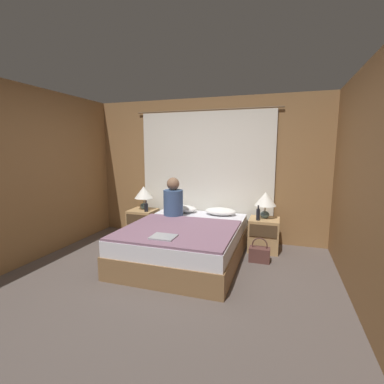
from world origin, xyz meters
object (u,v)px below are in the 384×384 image
Objects in this scene: lamp_left at (144,193)px; pillow_left at (182,209)px; nightstand_right at (264,235)px; handbag_on_floor at (259,254)px; bed at (186,242)px; beer_bottle_on_right_stand at (258,214)px; nightstand_left at (143,223)px; laptop_on_bed at (163,237)px; person_left_in_bed at (173,200)px; lamp_right at (265,200)px; beer_bottle_on_left_stand at (146,207)px; pillow_right at (220,211)px.

lamp_left is 0.77m from pillow_left.
nightstand_right is 1.45× the size of handbag_on_floor.
beer_bottle_on_right_stand is at bearing 30.83° from bed.
nightstand_right reaches higher than handbag_on_floor.
laptop_on_bed is (1.04, -1.41, 0.29)m from nightstand_left.
person_left_in_bed is (-0.37, 0.44, 0.53)m from bed.
bed is 4.80× the size of lamp_right.
beer_bottle_on_left_stand is at bearing -42.27° from nightstand_left.
laptop_on_bed is (-1.12, -1.47, -0.26)m from lamp_right.
beer_bottle_on_right_stand is at bearing 100.61° from handbag_on_floor.
pillow_right is (0.69, 0.00, 0.00)m from pillow_left.
handbag_on_floor is (1.05, 0.23, -0.14)m from bed.
bed is 1.29m from nightstand_right.
pillow_left is 1.35m from beer_bottle_on_right_stand.
beer_bottle_on_left_stand is at bearing -160.34° from pillow_left.
person_left_in_bed is at bearing 129.94° from bed.
lamp_right is (1.08, 0.76, 0.56)m from bed.
bed is at bearing -35.32° from lamp_left.
lamp_left is (-2.16, 0.05, 0.55)m from nightstand_right.
lamp_right is 0.88m from handbag_on_floor.
handbag_on_floor is at bearing -79.39° from beer_bottle_on_right_stand.
lamp_left is at bearing -177.02° from pillow_left.
bed is 1.16m from beer_bottle_on_left_stand.
lamp_left reaches higher than beer_bottle_on_left_stand.
pillow_right is 1.74× the size of laptop_on_bed.
pillow_right is at bearing 1.53° from lamp_left.
handbag_on_floor is (1.42, -0.21, -0.67)m from person_left_in_bed.
lamp_right is 0.65× the size of person_left_in_bed.
beer_bottle_on_right_stand is 1.65m from laptop_on_bed.
beer_bottle_on_left_stand is at bearing -176.55° from nightstand_right.
pillow_right is at bearing 75.58° from laptop_on_bed.
beer_bottle_on_left_stand reaches higher than pillow_left.
lamp_left is (-1.08, 0.76, 0.56)m from bed.
pillow_right is at bearing 66.64° from bed.
person_left_in_bed is at bearing -167.37° from lamp_right.
bed is 0.77m from laptop_on_bed.
pillow_right is (-0.73, 0.04, -0.24)m from lamp_right.
beer_bottle_on_right_stand is (0.64, -0.21, 0.05)m from pillow_right.
lamp_left is at bearing 178.58° from nightstand_right.
lamp_right is (2.16, 0.05, 0.55)m from nightstand_left.
nightstand_left is 1.24× the size of lamp_left.
beer_bottle_on_left_stand reaches higher than nightstand_right.
nightstand_left is 1.46m from pillow_right.
bed is 1.09m from handbag_on_floor.
nightstand_left is 2.23m from lamp_right.
lamp_right reaches higher than nightstand_right.
lamp_left reaches higher than laptop_on_bed.
pillow_left is 1.54m from laptop_on_bed.
lamp_right is at bearing 90.00° from nightstand_right.
pillow_right is at bearing 140.84° from handbag_on_floor.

